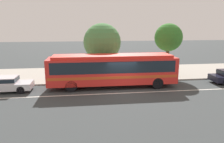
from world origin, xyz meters
TOP-DOWN VIEW (x-y plane):
  - ground_plane at (0.00, 0.00)m, footprint 120.00×120.00m
  - sidewalk_slab at (0.00, 6.53)m, footprint 60.00×8.00m
  - lane_stripe_center at (0.00, -0.80)m, footprint 56.00×0.16m
  - transit_bus at (-0.62, 1.18)m, footprint 11.46×2.64m
  - sedan_behind_bus at (-10.01, 0.94)m, footprint 4.55×1.85m
  - pedestrian_waiting_near_sign at (1.84, 4.01)m, footprint 0.43×0.43m
  - bus_stop_sign at (3.74, 3.06)m, footprint 0.15×0.44m
  - street_tree_near_stop at (-1.22, 4.91)m, footprint 3.93×3.93m
  - street_tree_mid_block at (6.06, 4.98)m, footprint 3.03×3.03m

SIDE VIEW (x-z plane):
  - ground_plane at x=0.00m, z-range 0.00..0.00m
  - lane_stripe_center at x=0.00m, z-range 0.00..0.01m
  - sidewalk_slab at x=0.00m, z-range 0.00..0.12m
  - sedan_behind_bus at x=-10.01m, z-range 0.08..1.37m
  - pedestrian_waiting_near_sign at x=1.84m, z-range 0.26..1.93m
  - bus_stop_sign at x=3.74m, z-range 0.46..2.83m
  - transit_bus at x=-0.62m, z-range 0.24..3.20m
  - street_tree_near_stop at x=-1.22m, z-range 0.97..6.62m
  - street_tree_mid_block at x=6.06m, z-range 1.38..7.02m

